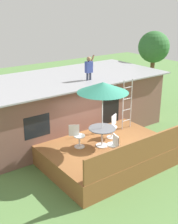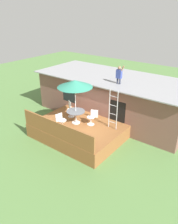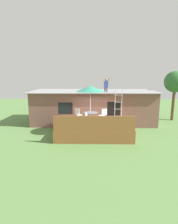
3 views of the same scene
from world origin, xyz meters
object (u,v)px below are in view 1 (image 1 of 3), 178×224
step_ladder (127,104)px  person_figure (89,67)px  patio_chair_left (77,136)px  patio_chair_near (114,146)px  patio_umbrella (103,87)px  patio_chair_right (112,127)px  backyard_tree (154,48)px  patio_table (102,132)px

step_ladder → person_figure: (-0.75, 1.76, 1.44)m
patio_chair_left → patio_chair_near: (0.59, -1.44, 0.00)m
patio_umbrella → step_ladder: patio_umbrella is taller
person_figure → patio_chair_right: 2.99m
person_figure → patio_chair_left: size_ratio=1.21×
person_figure → backyard_tree: bearing=16.3°
step_ladder → patio_chair_near: (-2.21, -1.70, -0.64)m
patio_table → patio_chair_near: size_ratio=1.13×
backyard_tree → patio_chair_left: bearing=-155.1°
person_figure → patio_chair_left: 3.55m
backyard_tree → patio_chair_near: bearing=-145.5°
patio_chair_right → backyard_tree: bearing=-173.7°
step_ladder → patio_chair_near: 2.86m
patio_chair_left → step_ladder: bearing=36.0°
patio_chair_left → patio_chair_near: size_ratio=1.00×
patio_table → patio_chair_near: 0.99m
patio_umbrella → patio_chair_near: size_ratio=2.76×
step_ladder → patio_chair_left: 2.88m
patio_table → patio_chair_left: size_ratio=1.13×
step_ladder → patio_chair_right: step_ladder is taller
patio_chair_near → backyard_tree: 9.58m
patio_table → patio_chair_right: 0.95m
step_ladder → patio_table: bearing=-159.3°
person_figure → patio_chair_left: (-2.04, -2.02, -2.08)m
step_ladder → person_figure: bearing=113.0°
patio_umbrella → step_ladder: (1.97, 0.75, -1.25)m
patio_umbrella → backyard_tree: 8.62m
patio_table → patio_chair_right: size_ratio=1.13×
step_ladder → person_figure: person_figure is taller
patio_table → patio_chair_right: bearing=24.6°
patio_umbrella → patio_table: bearing=90.0°
patio_chair_near → patio_umbrella: bearing=0.0°
step_ladder → patio_chair_left: step_ladder is taller
patio_chair_right → patio_chair_near: 1.73m
person_figure → patio_chair_near: 4.30m
patio_umbrella → patio_chair_near: (-0.23, -0.96, -1.89)m
person_figure → backyard_tree: size_ratio=0.25×
patio_table → patio_chair_near: (-0.23, -0.96, -0.13)m
patio_chair_near → patio_table: bearing=0.0°
patio_table → patio_chair_near: bearing=-103.5°
patio_umbrella → person_figure: 2.80m
person_figure → backyard_tree: (6.23, 1.82, 0.09)m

